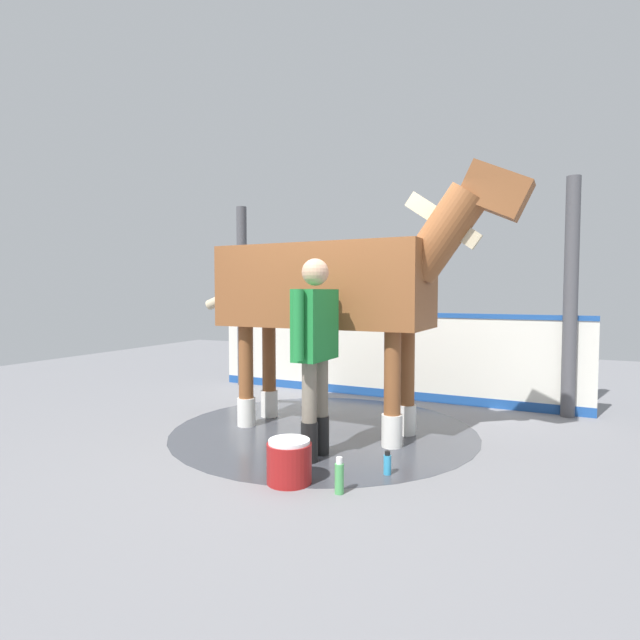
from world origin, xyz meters
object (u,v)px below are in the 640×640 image
at_px(horse, 335,289).
at_px(wash_bucket, 289,461).
at_px(bottle_shampoo, 387,464).
at_px(bottle_spray, 339,477).
at_px(handler, 315,342).

xyz_separation_m(horse, wash_bucket, (1.47, 0.25, -1.34)).
height_order(bottle_shampoo, bottle_spray, bottle_spray).
bearing_deg(bottle_spray, horse, -155.46).
distance_m(handler, bottle_shampoo, 1.19).
height_order(horse, handler, horse).
relative_size(wash_bucket, bottle_shampoo, 1.81).
distance_m(horse, handler, 0.99).
bearing_deg(bottle_shampoo, handler, -100.00).
relative_size(bottle_shampoo, bottle_spray, 0.71).
bearing_deg(horse, wash_bucket, -78.80).
relative_size(handler, bottle_shampoo, 9.17).
bearing_deg(wash_bucket, horse, -170.36).
distance_m(horse, bottle_spray, 2.16).
relative_size(horse, bottle_spray, 13.21).
height_order(horse, bottle_shampoo, horse).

